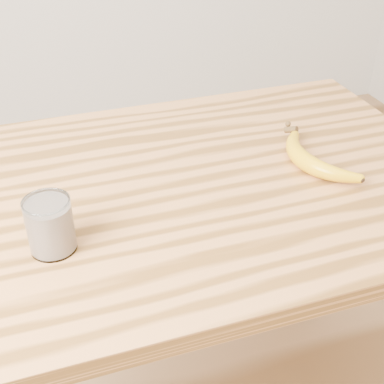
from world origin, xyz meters
name	(u,v)px	position (x,y,z in m)	size (l,w,h in m)	color
table	(184,229)	(0.00, 0.00, 0.77)	(1.20, 0.80, 0.90)	#B6763E
smoothie_glass	(50,226)	(-0.29, -0.14, 0.95)	(0.08, 0.08, 0.10)	white
banana	(305,161)	(0.27, -0.04, 0.92)	(0.12, 0.33, 0.04)	gold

